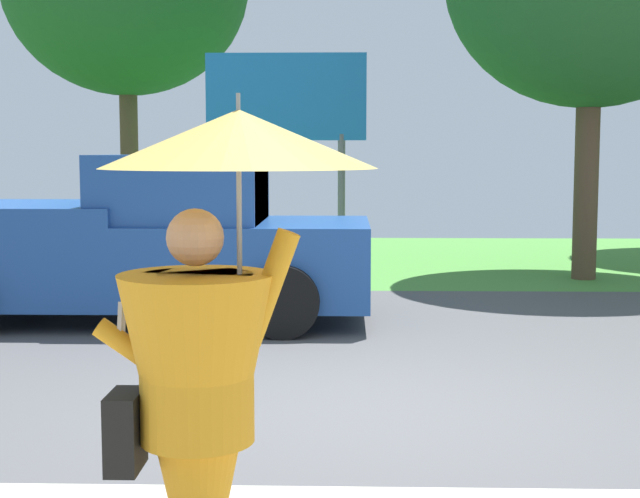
{
  "coord_description": "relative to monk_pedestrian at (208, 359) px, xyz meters",
  "views": [
    {
      "loc": [
        -0.13,
        -6.8,
        1.91
      ],
      "look_at": [
        -0.35,
        1.0,
        1.1
      ],
      "focal_mm": 52.43,
      "sensor_mm": 36.0,
      "label": 1
    }
  ],
  "objects": [
    {
      "name": "roadside_billboard",
      "position": [
        -0.45,
        11.74,
        1.43
      ],
      "size": [
        2.6,
        0.12,
        3.5
      ],
      "color": "slate",
      "rests_on": "ground_plane"
    },
    {
      "name": "monk_pedestrian",
      "position": [
        0.0,
        0.0,
        0.0
      ],
      "size": [
        1.1,
        1.04,
        2.13
      ],
      "rotation": [
        0.0,
        0.0,
        -0.22
      ],
      "color": "orange",
      "rests_on": "ground_plane"
    },
    {
      "name": "pickup_truck",
      "position": [
        -1.79,
        6.98,
        -0.25
      ],
      "size": [
        5.2,
        2.28,
        1.88
      ],
      "rotation": [
        0.0,
        0.0,
        0.12
      ],
      "color": "#1E478C",
      "rests_on": "ground_plane"
    },
    {
      "name": "ground_plane",
      "position": [
        0.66,
        6.24,
        -1.17
      ],
      "size": [
        40.0,
        22.0,
        0.2
      ],
      "color": "#4C4C4F"
    }
  ]
}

